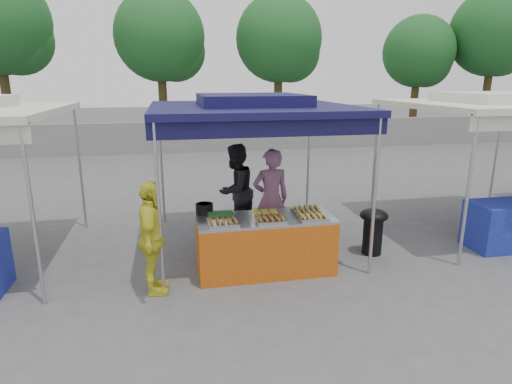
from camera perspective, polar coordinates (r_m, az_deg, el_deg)
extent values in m
plane|color=#515153|center=(6.66, 1.04, -10.07)|extent=(80.00, 80.00, 0.00)
cube|color=slate|center=(17.09, -7.00, 7.34)|extent=(40.00, 0.25, 1.20)
cylinder|color=#AAA9B0|center=(5.65, -12.81, -2.61)|extent=(0.05, 0.05, 2.30)
cylinder|color=#AAA9B0|center=(6.31, 15.52, -0.94)|extent=(0.05, 0.05, 2.30)
cylinder|color=#AAA9B0|center=(8.56, -12.48, 3.34)|extent=(0.05, 0.05, 2.30)
cylinder|color=#AAA9B0|center=(9.01, 6.98, 4.15)|extent=(0.05, 0.05, 2.30)
cube|color=#100E3A|center=(7.04, -0.66, 11.12)|extent=(3.20, 3.20, 0.10)
cube|color=#100E3A|center=(7.03, -0.66, 12.18)|extent=(1.65, 1.65, 0.18)
cube|color=#100E3A|center=(5.59, 2.27, 8.59)|extent=(3.20, 0.04, 0.25)
cylinder|color=#AAA9B0|center=(5.89, -27.56, -3.24)|extent=(0.05, 0.05, 2.30)
cylinder|color=#AAA9B0|center=(8.72, -22.38, 2.77)|extent=(0.05, 0.05, 2.30)
cylinder|color=#AAA9B0|center=(7.11, 26.38, -0.22)|extent=(0.05, 0.05, 2.30)
cylinder|color=#AAA9B0|center=(9.59, 15.55, 4.36)|extent=(0.05, 0.05, 2.30)
cylinder|color=#AAA9B0|center=(11.26, 29.35, 4.49)|extent=(0.05, 0.05, 2.30)
cube|color=beige|center=(9.03, 29.14, 10.12)|extent=(3.20, 3.20, 0.10)
cube|color=beige|center=(9.03, 29.24, 10.93)|extent=(1.65, 1.65, 0.18)
cylinder|color=#3A2E16|center=(20.26, -30.34, 11.23)|extent=(0.36, 0.36, 4.44)
sphere|color=#1C5421|center=(20.31, -29.29, 17.33)|extent=(2.79, 2.79, 2.79)
cylinder|color=#3A2E16|center=(19.06, -12.30, 12.19)|extent=(0.36, 0.36, 4.05)
sphere|color=#1C5421|center=(19.12, -12.73, 19.65)|extent=(3.70, 3.70, 3.70)
sphere|color=#1C5421|center=(19.28, -10.75, 17.98)|extent=(2.55, 2.55, 2.55)
cylinder|color=#3A2E16|center=(19.25, 2.95, 12.45)|extent=(0.36, 0.36, 4.00)
sphere|color=#1C5421|center=(19.31, 3.05, 19.76)|extent=(3.66, 3.66, 3.66)
sphere|color=#1C5421|center=(19.61, 4.66, 17.98)|extent=(2.52, 2.52, 2.52)
cylinder|color=#3A2E16|center=(22.59, 20.34, 11.46)|extent=(0.36, 0.36, 3.63)
sphere|color=#1C5421|center=(22.60, 20.87, 17.09)|extent=(3.32, 3.32, 3.32)
sphere|color=#1C5421|center=(23.07, 21.79, 15.65)|extent=(2.28, 2.28, 2.28)
cylinder|color=#3A2E16|center=(23.88, 28.37, 11.69)|extent=(0.36, 0.36, 4.41)
sphere|color=#1C5421|center=(23.97, 29.20, 18.13)|extent=(4.03, 4.03, 4.03)
sphere|color=#1C5421|center=(24.45, 29.82, 16.46)|extent=(2.77, 2.77, 2.77)
cube|color=#AF4A0F|center=(6.41, 1.25, -7.16)|extent=(2.00, 0.80, 0.81)
cube|color=#AAA9B0|center=(6.27, 1.27, -3.56)|extent=(2.00, 0.80, 0.04)
cube|color=#B5B4B9|center=(5.92, -4.36, -4.25)|extent=(0.42, 0.30, 0.05)
cube|color=brown|center=(5.91, -4.37, -3.91)|extent=(0.35, 0.25, 0.02)
cube|color=#B5B4B9|center=(6.04, 1.96, -3.84)|extent=(0.42, 0.30, 0.05)
cube|color=brown|center=(6.02, 1.96, -3.51)|extent=(0.35, 0.25, 0.02)
cube|color=#B5B4B9|center=(6.20, 7.58, -3.45)|extent=(0.42, 0.30, 0.05)
cube|color=olive|center=(6.19, 7.59, -3.12)|extent=(0.35, 0.25, 0.02)
cube|color=#B5B4B9|center=(6.23, -4.77, -3.30)|extent=(0.42, 0.30, 0.05)
cube|color=#1B4F1B|center=(6.21, -4.77, -2.97)|extent=(0.35, 0.25, 0.02)
cube|color=#B5B4B9|center=(6.35, 1.22, -2.89)|extent=(0.42, 0.30, 0.05)
cube|color=gold|center=(6.34, 1.22, -2.57)|extent=(0.35, 0.25, 0.02)
cube|color=#B5B4B9|center=(6.52, 6.75, -2.52)|extent=(0.42, 0.30, 0.05)
cube|color=olive|center=(6.51, 6.75, -2.20)|extent=(0.35, 0.25, 0.02)
cylinder|color=black|center=(6.46, -6.90, -2.20)|extent=(0.26, 0.26, 0.15)
cylinder|color=#AAA9B0|center=(5.91, -0.39, -3.94)|extent=(0.09, 0.09, 0.11)
cylinder|color=black|center=(7.32, 15.27, -5.66)|extent=(0.32, 0.32, 0.62)
ellipsoid|color=black|center=(7.21, 15.46, -2.98)|extent=(0.46, 0.46, 0.21)
cube|color=#121E92|center=(7.12, -4.26, -7.13)|extent=(0.49, 0.35, 0.30)
cube|color=#121E92|center=(7.21, 3.27, -6.81)|extent=(0.50, 0.35, 0.30)
cube|color=#121E92|center=(7.10, 3.31, -4.59)|extent=(0.48, 0.34, 0.29)
imported|color=#7C4F6B|center=(7.17, 1.98, -0.96)|extent=(0.65, 0.45, 1.71)
imported|color=black|center=(7.78, -2.74, 0.23)|extent=(1.04, 1.04, 1.69)
imported|color=gold|center=(5.81, -13.72, -6.06)|extent=(0.41, 0.92, 1.55)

